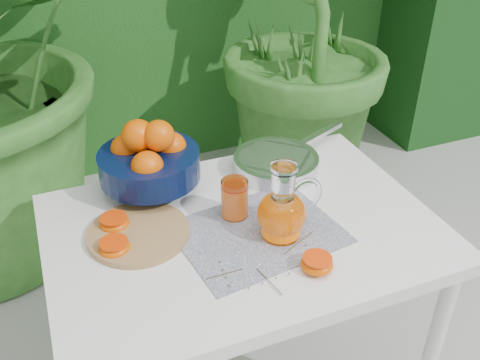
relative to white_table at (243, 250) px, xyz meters
name	(u,v)px	position (x,y,z in m)	size (l,w,h in m)	color
potted_plant_right	(293,26)	(0.72, 1.15, 0.20)	(1.74, 1.74, 1.74)	#2F6121
white_table	(243,250)	(0.00, 0.00, 0.00)	(1.00, 0.70, 0.75)	white
placemat	(258,233)	(0.02, -0.04, 0.08)	(0.40, 0.31, 0.00)	#0C1D47
cutting_board	(139,233)	(-0.26, 0.06, 0.09)	(0.26, 0.26, 0.02)	#AA7C4C
fruit_bowl	(149,159)	(-0.18, 0.26, 0.18)	(0.35, 0.35, 0.22)	black
juice_pitcher	(283,211)	(0.08, -0.07, 0.16)	(0.18, 0.13, 0.20)	white
juice_tumbler	(235,199)	(0.00, 0.05, 0.14)	(0.08, 0.08, 0.11)	white
saute_pan	(277,162)	(0.20, 0.22, 0.11)	(0.47, 0.34, 0.05)	silver
orange_halves	(179,244)	(-0.18, -0.03, 0.10)	(0.53, 0.43, 0.04)	#D24A02
thyme_sprigs	(267,264)	(-0.01, -0.16, 0.09)	(0.31, 0.21, 0.01)	brown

